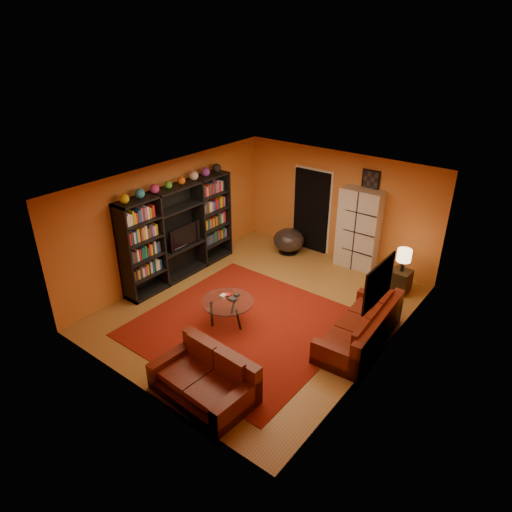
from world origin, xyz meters
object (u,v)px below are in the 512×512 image
Objects in this scene: tv at (182,235)px; loveseat at (207,378)px; table_lamp at (404,256)px; sofa at (364,329)px; bowl_chair at (289,240)px; entertainment_unit at (179,232)px; coffee_table at (228,303)px; storage_cabinet at (359,229)px; side_table at (400,281)px.

tv is 0.55× the size of loveseat.
table_lamp is at bearing -61.38° from tv.
sofa and loveseat have the same top height.
sofa is 3.84m from bowl_chair.
sofa is (4.36, 0.17, -0.69)m from tv.
tv is (0.05, 0.04, -0.08)m from entertainment_unit.
bowl_chair is (-0.82, 3.26, -0.12)m from coffee_table.
storage_cabinet is 3.82× the size of table_lamp.
storage_cabinet is at bearing 76.95° from coffee_table.
loveseat is at bearing -58.72° from coffee_table.
storage_cabinet reaches higher than side_table.
sofa is 2.53m from coffee_table.
tv is 0.47× the size of storage_cabinet.
sofa is at bearing 24.15° from coffee_table.
side_table is (1.28, -0.48, -0.70)m from storage_cabinet.
side_table is at bearing -22.65° from storage_cabinet.
table_lamp is (2.94, -0.11, 0.52)m from bowl_chair.
entertainment_unit is 1.39× the size of sofa.
sofa is at bearing 2.67° from entertainment_unit.
entertainment_unit is at bearing 179.02° from sofa.
tv is 2.77m from bowl_chair.
table_lamp is (1.28, -0.48, -0.10)m from storage_cabinet.
loveseat reaches higher than coffee_table.
storage_cabinet reaches higher than tv.
coffee_table is at bearing -112.79° from tv.
bowl_chair is (-1.66, -0.37, -0.62)m from storage_cabinet.
sofa is at bearing -23.80° from loveseat.
tv is 0.41× the size of sofa.
side_table is at bearing -61.38° from tv.
loveseat is at bearing -69.74° from bowl_chair.
loveseat is at bearing -38.16° from entertainment_unit.
storage_cabinet is at bearing 4.61° from loveseat.
sofa is 2.81× the size of bowl_chair.
entertainment_unit is 0.10m from tv.
side_table is at bearing 28.73° from entertainment_unit.
coffee_table is 3.36m from bowl_chair.
table_lamp is at bearing 28.73° from entertainment_unit.
loveseat is at bearing -90.68° from storage_cabinet.
sofa is 4.35× the size of table_lamp.
storage_cabinet is 3.80× the size of side_table.
sofa reaches higher than side_table.
storage_cabinet is at bearing 115.76° from sofa.
loveseat is 4.87m from side_table.
coffee_table is (-0.97, 1.59, 0.17)m from loveseat.
bowl_chair is 2.95m from side_table.
bowl_chair is (-3.13, 2.23, 0.05)m from sofa.
tv reaches higher than loveseat.
bowl_chair is (-1.79, 4.85, 0.05)m from loveseat.
bowl_chair reaches higher than side_table.
tv is 0.89× the size of coffee_table.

